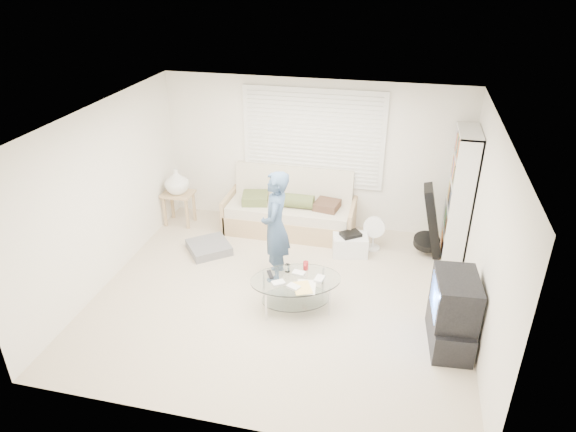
% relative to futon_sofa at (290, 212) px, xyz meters
% --- Properties ---
extents(ground, '(5.00, 5.00, 0.00)m').
position_rel_futon_sofa_xyz_m(ground, '(0.30, -1.88, -0.35)').
color(ground, beige).
rests_on(ground, ground).
extents(room_shell, '(5.02, 4.52, 2.51)m').
position_rel_futon_sofa_xyz_m(room_shell, '(0.30, -1.40, 1.28)').
color(room_shell, white).
rests_on(room_shell, ground).
extents(window_blinds, '(2.32, 0.08, 1.62)m').
position_rel_futon_sofa_xyz_m(window_blinds, '(0.30, 0.32, 1.20)').
color(window_blinds, silver).
rests_on(window_blinds, ground).
extents(futon_sofa, '(2.16, 0.87, 1.06)m').
position_rel_futon_sofa_xyz_m(futon_sofa, '(0.00, 0.00, 0.00)').
color(futon_sofa, tan).
rests_on(futon_sofa, ground).
extents(grey_floor_pillow, '(0.85, 0.85, 0.14)m').
position_rel_futon_sofa_xyz_m(grey_floor_pillow, '(-1.10, -0.98, -0.28)').
color(grey_floor_pillow, slate).
rests_on(grey_floor_pillow, ground).
extents(side_table, '(0.51, 0.41, 1.01)m').
position_rel_futon_sofa_xyz_m(side_table, '(-1.92, -0.20, 0.41)').
color(side_table, tan).
rests_on(side_table, ground).
extents(bookshelf, '(0.32, 0.85, 2.01)m').
position_rel_futon_sofa_xyz_m(bookshelf, '(2.62, -0.20, 0.66)').
color(bookshelf, white).
rests_on(bookshelf, ground).
extents(guitar_case, '(0.43, 0.42, 1.12)m').
position_rel_futon_sofa_xyz_m(guitar_case, '(2.28, -0.28, 0.15)').
color(guitar_case, black).
rests_on(guitar_case, ground).
extents(floor_fan, '(0.35, 0.23, 0.57)m').
position_rel_futon_sofa_xyz_m(floor_fan, '(1.43, -0.31, -0.01)').
color(floor_fan, white).
rests_on(floor_fan, ground).
extents(storage_bin, '(0.60, 0.47, 0.37)m').
position_rel_futon_sofa_xyz_m(storage_bin, '(1.09, -0.55, -0.18)').
color(storage_bin, white).
rests_on(storage_bin, ground).
extents(tv_unit, '(0.53, 0.90, 0.94)m').
position_rel_futon_sofa_xyz_m(tv_unit, '(2.50, -2.36, 0.11)').
color(tv_unit, black).
rests_on(tv_unit, ground).
extents(coffee_table, '(1.37, 1.11, 0.56)m').
position_rel_futon_sofa_xyz_m(coffee_table, '(0.55, -2.08, 0.01)').
color(coffee_table, silver).
rests_on(coffee_table, ground).
extents(standing_person, '(0.45, 0.64, 1.65)m').
position_rel_futon_sofa_xyz_m(standing_person, '(0.12, -1.44, 0.48)').
color(standing_person, '#334F6F').
rests_on(standing_person, ground).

